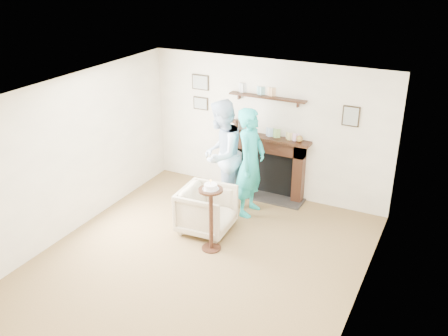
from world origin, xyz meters
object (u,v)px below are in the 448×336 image
at_px(woman, 249,212).
at_px(armchair, 207,230).
at_px(pedestal_table, 211,207).
at_px(man, 221,204).

bearing_deg(woman, armchair, 157.97).
distance_m(armchair, pedestal_table, 0.90).
relative_size(woman, pedestal_table, 1.61).
bearing_deg(armchair, woman, -26.22).
height_order(woman, pedestal_table, pedestal_table).
relative_size(armchair, pedestal_table, 0.70).
xyz_separation_m(man, woman, (0.57, -0.04, 0.00)).
bearing_deg(armchair, man, 8.99).
bearing_deg(pedestal_table, man, 110.81).
xyz_separation_m(armchair, woman, (0.37, 0.87, 0.00)).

